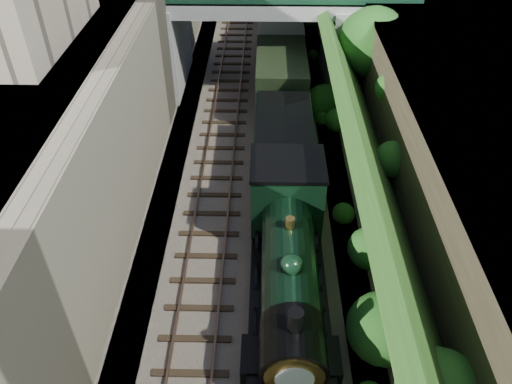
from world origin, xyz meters
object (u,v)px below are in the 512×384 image
Objects in this scene: road_bridge at (277,23)px; tree at (374,44)px; tender at (283,150)px; locomotive at (288,259)px.

road_bridge reaches higher than tree.
tree is (4.97, -4.44, 0.57)m from road_bridge.
road_bridge is 10.12m from tender.
road_bridge is at bearing 138.23° from tree.
locomotive is (0.26, -17.18, -2.18)m from road_bridge.
road_bridge is 6.69m from tree.
tree is 13.86m from locomotive.
tree is at bearing 48.76° from tender.
tree is 0.65× the size of locomotive.
locomotive is at bearing -110.30° from tree.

